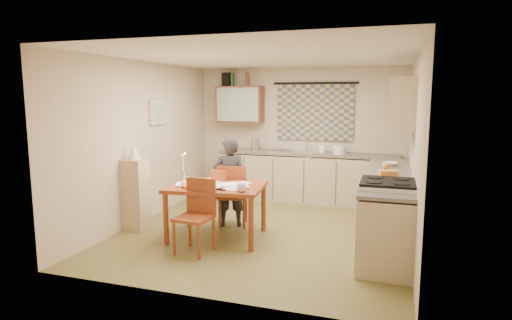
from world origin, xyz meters
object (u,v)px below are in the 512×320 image
(counter_right, at_px, (387,207))
(chair_far, at_px, (233,207))
(stove, at_px, (386,223))
(person, at_px, (230,182))
(counter_back, at_px, (307,177))
(dining_table, at_px, (217,211))
(shelf_stand, at_px, (136,194))

(counter_right, xyz_separation_m, chair_far, (-2.24, -0.06, -0.16))
(stove, bearing_deg, person, 160.19)
(counter_back, height_order, counter_right, same)
(counter_back, bearing_deg, stove, -61.56)
(dining_table, relative_size, shelf_stand, 1.30)
(counter_right, bearing_deg, stove, -90.00)
(counter_right, bearing_deg, chair_far, -178.37)
(stove, distance_m, person, 2.43)
(counter_right, distance_m, dining_table, 2.34)
(chair_far, height_order, shelf_stand, shelf_stand)
(dining_table, distance_m, shelf_stand, 1.30)
(stove, relative_size, chair_far, 1.06)
(counter_back, distance_m, dining_table, 2.60)
(counter_back, relative_size, stove, 3.32)
(stove, relative_size, dining_table, 0.73)
(counter_right, bearing_deg, shelf_stand, -169.37)
(counter_right, distance_m, shelf_stand, 3.60)
(chair_far, bearing_deg, shelf_stand, 10.58)
(person, bearing_deg, chair_far, -173.23)
(chair_far, height_order, person, person)
(counter_right, height_order, chair_far, chair_far)
(counter_right, relative_size, stove, 2.96)
(stove, distance_m, chair_far, 2.40)
(dining_table, bearing_deg, stove, -12.35)
(stove, xyz_separation_m, person, (-2.28, 0.82, 0.18))
(dining_table, bearing_deg, person, 87.11)
(stove, bearing_deg, counter_right, 90.00)
(chair_far, relative_size, shelf_stand, 0.90)
(stove, height_order, shelf_stand, shelf_stand)
(person, bearing_deg, dining_table, 72.85)
(counter_back, height_order, dining_table, counter_back)
(stove, xyz_separation_m, shelf_stand, (-3.54, 0.24, 0.03))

